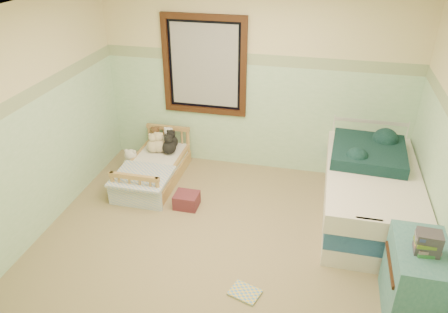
% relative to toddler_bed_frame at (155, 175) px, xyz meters
% --- Properties ---
extents(floor, '(4.20, 3.60, 0.02)m').
position_rel_toddler_bed_frame_xyz_m(floor, '(1.24, -1.05, -0.09)').
color(floor, olive).
rests_on(floor, ground).
extents(ceiling, '(4.20, 3.60, 0.02)m').
position_rel_toddler_bed_frame_xyz_m(ceiling, '(1.24, -1.05, 2.43)').
color(ceiling, silver).
rests_on(ceiling, wall_back).
extents(wall_back, '(4.20, 0.04, 2.50)m').
position_rel_toddler_bed_frame_xyz_m(wall_back, '(1.24, 0.75, 1.17)').
color(wall_back, beige).
rests_on(wall_back, floor).
extents(wall_front, '(4.20, 0.04, 2.50)m').
position_rel_toddler_bed_frame_xyz_m(wall_front, '(1.24, -2.85, 1.17)').
color(wall_front, beige).
rests_on(wall_front, floor).
extents(wall_left, '(0.04, 3.60, 2.50)m').
position_rel_toddler_bed_frame_xyz_m(wall_left, '(-0.86, -1.05, 1.17)').
color(wall_left, beige).
rests_on(wall_left, floor).
extents(wainscot_mint, '(4.20, 0.01, 1.50)m').
position_rel_toddler_bed_frame_xyz_m(wainscot_mint, '(1.24, 0.74, 0.67)').
color(wainscot_mint, '#98C899').
rests_on(wainscot_mint, floor).
extents(border_strip, '(4.20, 0.01, 0.15)m').
position_rel_toddler_bed_frame_xyz_m(border_strip, '(1.24, 0.74, 1.49)').
color(border_strip, '#4D7953').
rests_on(border_strip, wall_back).
extents(window_frame, '(1.16, 0.06, 1.36)m').
position_rel_toddler_bed_frame_xyz_m(window_frame, '(0.54, 0.71, 1.37)').
color(window_frame, black).
rests_on(window_frame, wall_back).
extents(window_blinds, '(0.92, 0.01, 1.12)m').
position_rel_toddler_bed_frame_xyz_m(window_blinds, '(0.54, 0.72, 1.37)').
color(window_blinds, '#BCBCBA').
rests_on(window_blinds, window_frame).
extents(toddler_bed_frame, '(0.65, 1.30, 0.17)m').
position_rel_toddler_bed_frame_xyz_m(toddler_bed_frame, '(0.00, 0.00, 0.00)').
color(toddler_bed_frame, olive).
rests_on(toddler_bed_frame, floor).
extents(toddler_mattress, '(0.60, 1.25, 0.12)m').
position_rel_toddler_bed_frame_xyz_m(toddler_mattress, '(0.00, 0.00, 0.14)').
color(toddler_mattress, silver).
rests_on(toddler_mattress, toddler_bed_frame).
extents(patchwork_quilt, '(0.71, 0.65, 0.03)m').
position_rel_toddler_bed_frame_xyz_m(patchwork_quilt, '(0.00, -0.41, 0.22)').
color(patchwork_quilt, '#7AA2DD').
rests_on(patchwork_quilt, toddler_mattress).
extents(plush_bed_brown, '(0.19, 0.19, 0.19)m').
position_rel_toddler_bed_frame_xyz_m(plush_bed_brown, '(-0.15, 0.50, 0.30)').
color(plush_bed_brown, brown).
rests_on(plush_bed_brown, toddler_mattress).
extents(plush_bed_white, '(0.20, 0.20, 0.20)m').
position_rel_toddler_bed_frame_xyz_m(plush_bed_white, '(0.05, 0.50, 0.30)').
color(plush_bed_white, silver).
rests_on(plush_bed_white, toddler_mattress).
extents(plush_bed_tan, '(0.19, 0.19, 0.19)m').
position_rel_toddler_bed_frame_xyz_m(plush_bed_tan, '(-0.10, 0.28, 0.30)').
color(plush_bed_tan, '#CBB88F').
rests_on(plush_bed_tan, toddler_mattress).
extents(plush_bed_dark, '(0.20, 0.20, 0.20)m').
position_rel_toddler_bed_frame_xyz_m(plush_bed_dark, '(0.13, 0.28, 0.30)').
color(plush_bed_dark, black).
rests_on(plush_bed_dark, toddler_mattress).
extents(plush_floor_cream, '(0.26, 0.26, 0.26)m').
position_rel_toddler_bed_frame_xyz_m(plush_floor_cream, '(-0.37, 0.09, 0.05)').
color(plush_floor_cream, silver).
rests_on(plush_floor_cream, floor).
extents(plush_floor_tan, '(0.22, 0.22, 0.22)m').
position_rel_toddler_bed_frame_xyz_m(plush_floor_tan, '(-0.35, -0.44, 0.03)').
color(plush_floor_tan, '#CBB88F').
rests_on(plush_floor_tan, floor).
extents(twin_bed_frame, '(0.99, 1.99, 0.22)m').
position_rel_toddler_bed_frame_xyz_m(twin_bed_frame, '(2.79, -0.21, 0.03)').
color(twin_bed_frame, silver).
rests_on(twin_bed_frame, floor).
extents(twin_boxspring, '(0.99, 1.99, 0.22)m').
position_rel_toddler_bed_frame_xyz_m(twin_boxspring, '(2.79, -0.21, 0.25)').
color(twin_boxspring, navy).
rests_on(twin_boxspring, twin_bed_frame).
extents(twin_mattress, '(1.03, 2.03, 0.22)m').
position_rel_toddler_bed_frame_xyz_m(twin_mattress, '(2.79, -0.21, 0.47)').
color(twin_mattress, white).
rests_on(twin_mattress, twin_boxspring).
extents(teal_blanket, '(0.89, 0.94, 0.14)m').
position_rel_toddler_bed_frame_xyz_m(teal_blanket, '(2.74, 0.09, 0.65)').
color(teal_blanket, black).
rests_on(teal_blanket, twin_mattress).
extents(dresser, '(0.46, 0.74, 0.74)m').
position_rel_toddler_bed_frame_xyz_m(dresser, '(3.10, -1.63, 0.29)').
color(dresser, '#2F6B75').
rests_on(dresser, floor).
extents(book_stack, '(0.20, 0.16, 0.20)m').
position_rel_toddler_bed_frame_xyz_m(book_stack, '(3.10, -1.67, 0.76)').
color(book_stack, '#4A332E').
rests_on(book_stack, dresser).
extents(red_pillow, '(0.29, 0.26, 0.18)m').
position_rel_toddler_bed_frame_xyz_m(red_pillow, '(0.62, -0.50, 0.01)').
color(red_pillow, maroon).
rests_on(red_pillow, floor).
extents(floor_book, '(0.34, 0.30, 0.03)m').
position_rel_toddler_bed_frame_xyz_m(floor_book, '(1.60, -1.76, -0.07)').
color(floor_book, yellow).
rests_on(floor_book, floor).
extents(extra_plush_0, '(0.20, 0.20, 0.20)m').
position_rel_toddler_bed_frame_xyz_m(extra_plush_0, '(-0.02, 0.30, 0.31)').
color(extra_plush_0, '#CBB88F').
rests_on(extra_plush_0, toddler_mattress).
extents(extra_plush_1, '(0.19, 0.19, 0.19)m').
position_rel_toddler_bed_frame_xyz_m(extra_plush_1, '(0.10, 0.45, 0.30)').
color(extra_plush_1, black).
rests_on(extra_plush_1, toddler_mattress).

